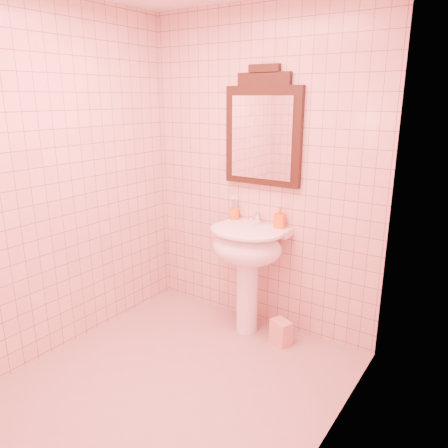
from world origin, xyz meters
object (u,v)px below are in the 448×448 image
Objects in this scene: toothbrush_cup at (234,214)px; soap_dispenser at (280,218)px; towel at (281,332)px; mirror at (263,131)px; pedestal_sink at (247,254)px.

toothbrush_cup is 0.42m from soap_dispenser.
toothbrush_cup is 0.92× the size of towel.
mirror is at bearing 7.06° from toothbrush_cup.
toothbrush_cup is (-0.23, -0.03, -0.67)m from mirror.
soap_dispenser is at bearing 127.01° from towel.
towel is (0.32, -0.02, -0.57)m from pedestal_sink.
soap_dispenser reaches higher than towel.
toothbrush_cup is (-0.23, 0.17, 0.25)m from pedestal_sink.
toothbrush_cup is at bearing 170.29° from soap_dispenser.
mirror is at bearing 159.73° from soap_dispenser.
toothbrush_cup is 1.00m from towel.
mirror is (0.00, 0.20, 0.92)m from pedestal_sink.
toothbrush_cup reaches higher than pedestal_sink.
pedestal_sink is 0.98× the size of mirror.
toothbrush_cup is at bearing 160.86° from towel.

